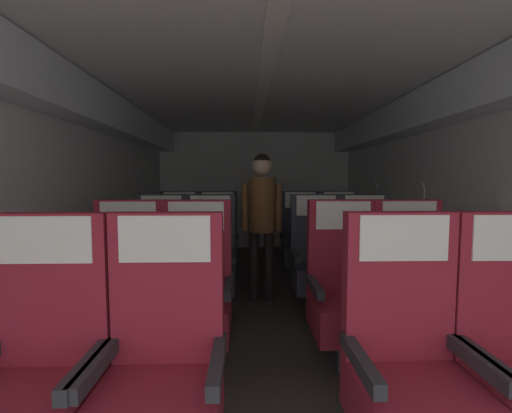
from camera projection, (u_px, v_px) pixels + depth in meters
ground at (264, 319)px, 3.22m from camera, size 3.83×7.20×0.02m
fuselage_shell at (263, 148)px, 3.39m from camera, size 3.71×6.85×2.23m
seat_a_left_window at (38, 378)px, 1.39m from camera, size 0.52×0.50×1.14m
seat_a_left_aisle at (162, 375)px, 1.41m from camera, size 0.52×0.50×1.14m
seat_a_right_window at (410, 372)px, 1.44m from camera, size 0.52×0.50×1.14m
seat_b_left_window at (126, 296)px, 2.37m from camera, size 0.52×0.50×1.14m
seat_b_left_aisle at (195, 296)px, 2.37m from camera, size 0.52×0.50×1.14m
seat_b_right_aisle at (413, 294)px, 2.41m from camera, size 0.52×0.50×1.14m
seat_b_right_window at (346, 295)px, 2.41m from camera, size 0.52×0.50×1.14m
seat_c_left_window at (160, 263)px, 3.33m from camera, size 0.52×0.50×1.14m
seat_c_left_aisle at (210, 263)px, 3.32m from camera, size 0.52×0.50×1.14m
seat_c_right_aisle at (366, 261)px, 3.39m from camera, size 0.52×0.50×1.14m
seat_c_right_window at (317, 262)px, 3.36m from camera, size 0.52×0.50×1.14m
seat_d_left_window at (179, 245)px, 4.28m from camera, size 0.52×0.50×1.14m
seat_d_left_aisle at (217, 244)px, 4.31m from camera, size 0.52×0.50×1.14m
seat_d_right_aisle at (340, 244)px, 4.34m from camera, size 0.52×0.50×1.14m
seat_d_right_window at (301, 244)px, 4.34m from camera, size 0.52×0.50×1.14m
flight_attendant at (262, 211)px, 3.64m from camera, size 0.43×0.28×1.56m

